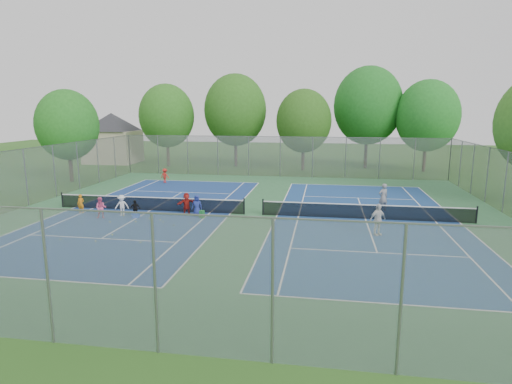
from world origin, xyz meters
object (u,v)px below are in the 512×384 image
net_left (150,204)px  ball_hopper (202,214)px  instructor (383,197)px  net_right (366,212)px  ball_crate (136,215)px

net_left → ball_hopper: 4.23m
ball_hopper → instructor: bearing=18.5°
net_left → net_right: (14.00, 0.00, 0.00)m
ball_crate → ball_hopper: 4.15m
net_left → ball_hopper: bearing=-19.4°
net_right → ball_hopper: net_right is taller
net_right → instructor: size_ratio=6.92×
net_left → ball_crate: size_ratio=34.35×
net_left → ball_hopper: net_left is taller
net_left → ball_crate: bearing=-93.9°
ball_crate → net_right: bearing=7.8°
net_right → ball_crate: 14.27m
net_left → ball_crate: net_left is taller
ball_hopper → instructor: 11.96m
ball_crate → instructor: size_ratio=0.20×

